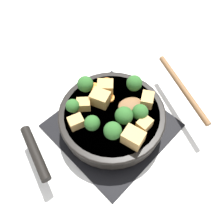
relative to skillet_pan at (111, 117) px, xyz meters
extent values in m
plane|color=silver|center=(0.00, 0.00, -0.06)|extent=(2.40, 2.40, 0.00)
cube|color=black|center=(0.00, 0.00, -0.05)|extent=(0.31, 0.31, 0.01)
torus|color=black|center=(0.00, 0.00, -0.04)|extent=(0.24, 0.24, 0.01)
cube|color=black|center=(0.00, 0.00, -0.04)|extent=(0.01, 0.23, 0.01)
cube|color=black|center=(0.00, 0.00, -0.04)|extent=(0.23, 0.01, 0.01)
cylinder|color=black|center=(0.00, 0.00, 0.00)|extent=(0.29, 0.29, 0.05)
cylinder|color=#5B3316|center=(0.00, 0.00, 0.00)|extent=(0.26, 0.26, 0.04)
torus|color=black|center=(0.00, 0.00, 0.02)|extent=(0.29, 0.29, 0.01)
cylinder|color=black|center=(-0.06, -0.21, 0.01)|extent=(0.16, 0.06, 0.02)
ellipsoid|color=brown|center=(0.02, 0.05, 0.03)|extent=(0.07, 0.08, 0.01)
cylinder|color=brown|center=(0.09, 0.20, 0.03)|extent=(0.24, 0.12, 0.02)
cube|color=tan|center=(-0.06, 0.04, 0.04)|extent=(0.06, 0.06, 0.04)
cube|color=tan|center=(0.10, -0.02, 0.04)|extent=(0.06, 0.05, 0.04)
cube|color=tan|center=(0.05, 0.09, 0.04)|extent=(0.05, 0.05, 0.03)
cube|color=tan|center=(0.09, 0.03, 0.04)|extent=(0.03, 0.04, 0.03)
cube|color=tan|center=(-0.06, -0.04, 0.04)|extent=(0.05, 0.05, 0.03)
cube|color=tan|center=(-0.04, -0.09, 0.04)|extent=(0.04, 0.04, 0.03)
cube|color=tan|center=(-0.04, 0.00, 0.04)|extent=(0.06, 0.05, 0.04)
cylinder|color=#709956|center=(-0.10, 0.00, 0.03)|extent=(0.01, 0.01, 0.01)
sphere|color=#2D6628|center=(-0.10, 0.00, 0.05)|extent=(0.05, 0.05, 0.05)
cylinder|color=#709956|center=(0.04, 0.00, 0.03)|extent=(0.01, 0.01, 0.01)
sphere|color=#2D6628|center=(0.04, 0.00, 0.05)|extent=(0.05, 0.05, 0.05)
cylinder|color=#709956|center=(0.05, -0.05, 0.03)|extent=(0.01, 0.01, 0.01)
sphere|color=#2D6628|center=(0.05, -0.05, 0.05)|extent=(0.05, 0.05, 0.05)
cylinder|color=#709956|center=(-0.01, 0.10, 0.03)|extent=(0.01, 0.01, 0.01)
sphere|color=#2D6628|center=(-0.01, 0.10, 0.05)|extent=(0.04, 0.04, 0.04)
cylinder|color=#709956|center=(0.06, 0.04, 0.03)|extent=(0.01, 0.01, 0.01)
sphere|color=#2D6628|center=(0.06, 0.04, 0.05)|extent=(0.04, 0.04, 0.04)
cylinder|color=#709956|center=(0.00, -0.07, 0.03)|extent=(0.01, 0.01, 0.01)
sphere|color=#2D6628|center=(0.00, -0.07, 0.05)|extent=(0.04, 0.04, 0.04)
cylinder|color=#709956|center=(-0.07, -0.07, 0.03)|extent=(0.01, 0.01, 0.01)
sphere|color=#2D6628|center=(-0.07, -0.07, 0.05)|extent=(0.04, 0.04, 0.04)
cylinder|color=orange|center=(-0.10, 0.03, 0.02)|extent=(0.03, 0.03, 0.01)
cylinder|color=orange|center=(-0.04, 0.03, 0.02)|extent=(0.03, 0.03, 0.01)
cylinder|color=orange|center=(-0.08, 0.06, 0.02)|extent=(0.03, 0.03, 0.01)
camera|label=1|loc=(0.22, -0.22, 0.52)|focal=35.00mm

